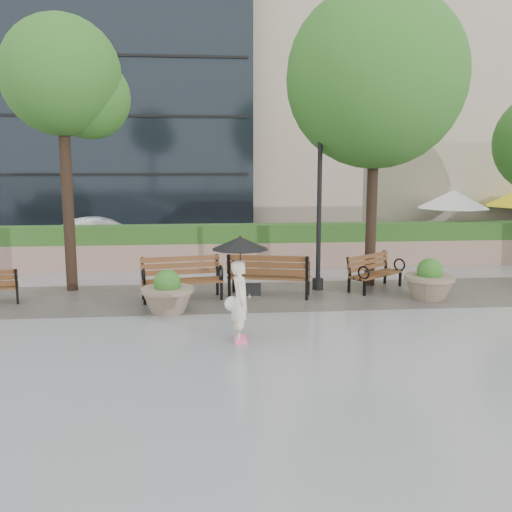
{
  "coord_description": "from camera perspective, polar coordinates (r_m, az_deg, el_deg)",
  "views": [
    {
      "loc": [
        -1.53,
        -10.64,
        3.27
      ],
      "look_at": [
        -0.27,
        2.45,
        1.1
      ],
      "focal_mm": 40.0,
      "sensor_mm": 36.0,
      "label": 1
    }
  ],
  "objects": [
    {
      "name": "car_right",
      "position": [
        21.71,
        -15.06,
        2.06
      ],
      "size": [
        4.01,
        2.13,
        1.26
      ],
      "primitive_type": "imported",
      "rotation": [
        0.0,
        0.0,
        1.79
      ],
      "color": "silver",
      "rests_on": "ground"
    },
    {
      "name": "cafe_hedge",
      "position": [
        21.42,
        24.02,
        0.99
      ],
      "size": [
        8.0,
        0.5,
        0.9
      ],
      "primitive_type": "cube",
      "color": "#28501A",
      "rests_on": "ground"
    },
    {
      "name": "bench_1",
      "position": [
        13.77,
        -7.4,
        -3.15
      ],
      "size": [
        2.0,
        1.05,
        1.02
      ],
      "rotation": [
        0.0,
        0.0,
        0.16
      ],
      "color": "brown",
      "rests_on": "ground"
    },
    {
      "name": "hedge_wall",
      "position": [
        17.9,
        -0.52,
        1.0
      ],
      "size": [
        24.0,
        0.8,
        1.35
      ],
      "color": "#8F6C5C",
      "rests_on": "ground"
    },
    {
      "name": "tree_1",
      "position": [
        15.56,
        12.35,
        16.47
      ],
      "size": [
        4.59,
        4.59,
        7.68
      ],
      "color": "black",
      "rests_on": "ground"
    },
    {
      "name": "cobble_strip",
      "position": [
        14.11,
        0.9,
        -4.01
      ],
      "size": [
        28.0,
        3.2,
        0.01
      ],
      "primitive_type": "cube",
      "color": "#383330",
      "rests_on": "ground"
    },
    {
      "name": "bench_3",
      "position": [
        15.08,
        11.82,
        -2.31
      ],
      "size": [
        1.73,
        1.56,
        0.9
      ],
      "rotation": [
        0.0,
        0.0,
        0.67
      ],
      "color": "brown",
      "rests_on": "ground"
    },
    {
      "name": "bldg_stone",
      "position": [
        36.19,
        14.03,
        19.82
      ],
      "size": [
        18.0,
        10.0,
        20.0
      ],
      "primitive_type": "cube",
      "color": "tan",
      "rests_on": "ground"
    },
    {
      "name": "patio_umb_white",
      "position": [
        20.89,
        19.14,
        5.34
      ],
      "size": [
        2.5,
        2.5,
        2.3
      ],
      "color": "black",
      "rests_on": "ground"
    },
    {
      "name": "ground",
      "position": [
        11.24,
        2.61,
        -7.56
      ],
      "size": [
        100.0,
        100.0,
        0.0
      ],
      "primitive_type": "plane",
      "color": "gray",
      "rests_on": "ground"
    },
    {
      "name": "lamppost",
      "position": [
        14.57,
        6.32,
        4.34
      ],
      "size": [
        0.28,
        0.28,
        4.52
      ],
      "color": "black",
      "rests_on": "ground"
    },
    {
      "name": "bench_2",
      "position": [
        14.01,
        1.32,
        -2.8
      ],
      "size": [
        2.11,
        1.27,
        1.07
      ],
      "rotation": [
        0.0,
        0.0,
        2.89
      ],
      "color": "brown",
      "rests_on": "ground"
    },
    {
      "name": "cafe_wall",
      "position": [
        23.44,
        22.71,
        5.54
      ],
      "size": [
        10.0,
        0.6,
        4.0
      ],
      "primitive_type": "cube",
      "color": "tan",
      "rests_on": "ground"
    },
    {
      "name": "pedestrian",
      "position": [
        10.38,
        -1.58,
        -2.26
      ],
      "size": [
        1.05,
        1.05,
        1.93
      ],
      "rotation": [
        0.0,
        0.0,
        1.55
      ],
      "color": "#ECE3C7",
      "rests_on": "ground"
    },
    {
      "name": "tree_0",
      "position": [
        15.3,
        -18.24,
        16.13
      ],
      "size": [
        3.07,
        2.91,
        6.81
      ],
      "color": "black",
      "rests_on": "ground"
    },
    {
      "name": "planter_left",
      "position": [
        12.65,
        -8.83,
        -3.96
      ],
      "size": [
        1.15,
        1.15,
        0.96
      ],
      "color": "#7F6B56",
      "rests_on": "ground"
    },
    {
      "name": "asphalt_street",
      "position": [
        21.94,
        -1.43,
        0.8
      ],
      "size": [
        40.0,
        7.0,
        0.0
      ],
      "primitive_type": "cube",
      "color": "black",
      "rests_on": "ground"
    },
    {
      "name": "planter_right",
      "position": [
        14.34,
        16.94,
        -2.62
      ],
      "size": [
        1.19,
        1.19,
        1.0
      ],
      "color": "#7F6B56",
      "rests_on": "ground"
    }
  ]
}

